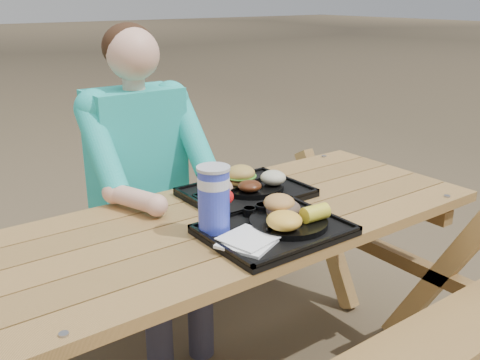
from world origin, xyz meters
TOP-DOWN VIEW (x-y plane):
  - picnic_table at (0.00, 0.00)m, footprint 1.80×1.49m
  - tray_near at (-0.01, -0.20)m, footprint 0.45×0.35m
  - tray_far at (0.13, 0.14)m, footprint 0.45×0.35m
  - plate_near at (0.05, -0.20)m, footprint 0.26×0.26m
  - plate_far at (0.16, 0.15)m, footprint 0.26×0.26m
  - napkin_stack at (-0.15, -0.24)m, footprint 0.20×0.20m
  - soda_cup at (-0.17, -0.09)m, footprint 0.10×0.10m
  - condiment_bbq at (-0.01, -0.06)m, footprint 0.05×0.05m
  - condiment_mustard at (0.04, -0.08)m, footprint 0.06×0.06m
  - sandwich at (0.06, -0.17)m, footprint 0.11×0.11m
  - mac_cheese at (-0.01, -0.25)m, footprint 0.11×0.11m
  - corn_cob at (0.11, -0.26)m, footprint 0.10×0.10m
  - cutlery_far at (-0.04, 0.14)m, footprint 0.05×0.16m
  - burger at (0.14, 0.19)m, footprint 0.11×0.11m
  - baked_beans at (0.11, 0.08)m, footprint 0.09×0.09m
  - potato_salad at (0.23, 0.09)m, footprint 0.10×0.10m
  - diner at (-0.11, 0.57)m, footprint 0.48×0.84m

SIDE VIEW (x-z plane):
  - picnic_table at x=0.00m, z-range 0.00..0.75m
  - diner at x=-0.11m, z-range 0.00..1.28m
  - tray_near at x=-0.01m, z-range 0.75..0.77m
  - tray_far at x=0.13m, z-range 0.75..0.77m
  - cutlery_far at x=-0.04m, z-range 0.77..0.78m
  - napkin_stack at x=-0.15m, z-range 0.77..0.79m
  - plate_near at x=0.05m, z-range 0.77..0.79m
  - plate_far at x=0.16m, z-range 0.77..0.79m
  - condiment_bbq at x=-0.01m, z-range 0.77..0.80m
  - condiment_mustard at x=0.04m, z-range 0.77..0.80m
  - baked_beans at x=0.11m, z-range 0.79..0.83m
  - corn_cob at x=0.11m, z-range 0.79..0.84m
  - potato_salad at x=0.23m, z-range 0.79..0.85m
  - mac_cheese at x=-0.01m, z-range 0.79..0.85m
  - burger at x=0.14m, z-range 0.79..0.89m
  - sandwich at x=0.06m, z-range 0.79..0.90m
  - soda_cup at x=-0.17m, z-range 0.77..0.97m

